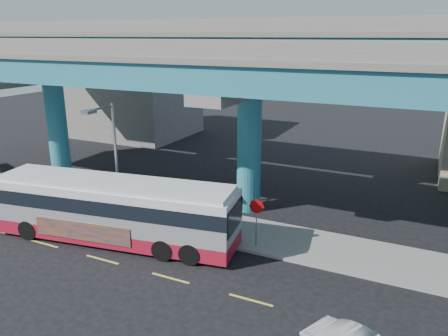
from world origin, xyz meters
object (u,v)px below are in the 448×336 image
at_px(street_lamp, 109,146).
at_px(stop_sign, 257,212).
at_px(parked_car, 0,171).
at_px(transit_bus, 115,208).

xyz_separation_m(street_lamp, stop_sign, (8.71, 0.72, -2.71)).
relative_size(street_lamp, stop_sign, 2.69).
xyz_separation_m(parked_car, stop_sign, (21.38, -1.56, 1.15)).
distance_m(transit_bus, parked_car, 14.81).
xyz_separation_m(transit_bus, street_lamp, (-1.55, 1.73, 2.85)).
bearing_deg(street_lamp, stop_sign, 4.71).
relative_size(transit_bus, stop_sign, 5.26).
relative_size(transit_bus, street_lamp, 1.96).
bearing_deg(parked_car, street_lamp, -105.35).
distance_m(transit_bus, street_lamp, 3.68).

